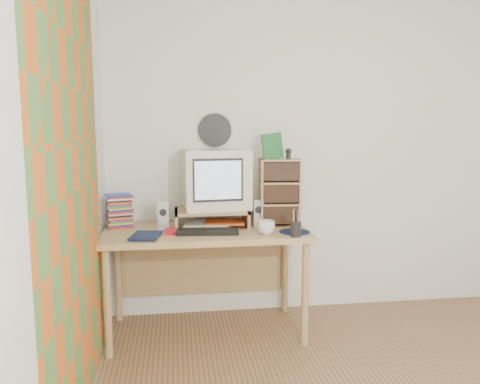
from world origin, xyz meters
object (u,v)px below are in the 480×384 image
object	(u,v)px
keyboard	(208,232)
cd_rack	(280,192)
dvd_stack	(120,211)
desk	(205,246)
diary	(132,234)
crt_monitor	(216,179)
mug	(266,227)

from	to	relation	value
keyboard	cd_rack	xyz separation A→B (m)	(0.53, 0.21, 0.23)
dvd_stack	desk	bearing A→B (deg)	-24.22
diary	dvd_stack	bearing A→B (deg)	119.45
dvd_stack	diary	bearing A→B (deg)	-86.90
dvd_stack	cd_rack	bearing A→B (deg)	-20.00
keyboard	diary	size ratio (longest dim) A/B	1.89
crt_monitor	dvd_stack	bearing A→B (deg)	174.47
dvd_stack	keyboard	bearing A→B (deg)	-41.66
crt_monitor	cd_rack	xyz separation A→B (m)	(0.45, -0.08, -0.09)
dvd_stack	diary	world-z (taller)	dvd_stack
crt_monitor	diary	world-z (taller)	crt_monitor
keyboard	mug	bearing A→B (deg)	-5.39
desk	diary	world-z (taller)	diary
desk	mug	size ratio (longest dim) A/B	12.11
desk	crt_monitor	size ratio (longest dim) A/B	3.14
crt_monitor	keyboard	size ratio (longest dim) A/B	1.09
crt_monitor	cd_rack	world-z (taller)	crt_monitor
crt_monitor	dvd_stack	size ratio (longest dim) A/B	1.87
dvd_stack	cd_rack	size ratio (longest dim) A/B	0.50
cd_rack	crt_monitor	bearing A→B (deg)	173.44
crt_monitor	mug	world-z (taller)	crt_monitor
keyboard	mug	xyz separation A→B (m)	(0.38, -0.07, 0.03)
crt_monitor	keyboard	world-z (taller)	crt_monitor
desk	dvd_stack	xyz separation A→B (m)	(-0.59, 0.09, 0.25)
keyboard	cd_rack	size ratio (longest dim) A/B	0.86
cd_rack	diary	xyz separation A→B (m)	(-1.02, -0.24, -0.22)
desk	cd_rack	xyz separation A→B (m)	(0.54, 0.01, 0.37)
desk	mug	world-z (taller)	mug
desk	cd_rack	world-z (taller)	cd_rack
crt_monitor	diary	size ratio (longest dim) A/B	2.06
dvd_stack	mug	distance (m)	1.05
mug	crt_monitor	bearing A→B (deg)	130.15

